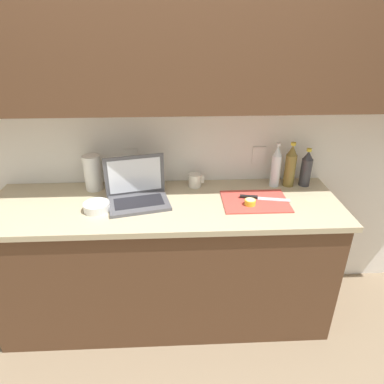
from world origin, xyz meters
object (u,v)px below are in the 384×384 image
laptop (137,192)px  measuring_cup (195,180)px  lemon_half_cut (250,202)px  bowl_white (97,207)px  paper_towel_roll (93,173)px  bottle_green_soda (276,167)px  bottle_oil_tall (290,166)px  cutting_board (255,201)px  bottle_water_clear (306,169)px  knife (256,197)px

laptop → measuring_cup: laptop is taller
lemon_half_cut → bowl_white: bowl_white is taller
bowl_white → paper_towel_roll: (-0.07, 0.29, 0.09)m
laptop → paper_towel_roll: (-0.30, 0.18, 0.05)m
paper_towel_roll → measuring_cup: bearing=0.9°
bottle_green_soda → lemon_half_cut: bearing=-128.6°
lemon_half_cut → measuring_cup: bearing=137.5°
laptop → lemon_half_cut: size_ratio=6.21×
bottle_oil_tall → cutting_board: bearing=-140.5°
bottle_oil_tall → bowl_white: (-1.23, -0.28, -0.12)m
bottle_water_clear → measuring_cup: bearing=178.7°
bottle_water_clear → measuring_cup: 0.74m
lemon_half_cut → bottle_green_soda: bottle_green_soda is taller
laptop → knife: (0.73, -0.02, -0.05)m
bowl_white → bottle_water_clear: bearing=12.0°
bowl_white → lemon_half_cut: bearing=0.7°
knife → measuring_cup: measuring_cup is taller
measuring_cup → paper_towel_roll: paper_towel_roll is taller
measuring_cup → paper_towel_roll: size_ratio=0.45×
laptop → knife: laptop is taller
laptop → bottle_oil_tall: bearing=-2.5°
measuring_cup → laptop: bearing=-151.9°
bottle_water_clear → lemon_half_cut: bearing=-147.2°
laptop → measuring_cup: bearing=15.4°
bottle_green_soda → measuring_cup: bottle_green_soda is taller
bottle_green_soda → measuring_cup: size_ratio=2.88×
paper_towel_roll → lemon_half_cut: bearing=-15.9°
laptop → lemon_half_cut: (0.68, -0.10, -0.04)m
bottle_water_clear → bottle_oil_tall: bearing=180.0°
bottle_oil_tall → bottle_water_clear: 0.11m
bottle_green_soda → bottle_oil_tall: bottle_oil_tall is taller
laptop → bottle_water_clear: laptop is taller
cutting_board → measuring_cup: measuring_cup is taller
bottle_green_soda → knife: bearing=-130.1°
laptop → paper_towel_roll: size_ratio=1.76×
bottle_green_soda → measuring_cup: bearing=178.2°
cutting_board → bowl_white: bearing=-176.4°
lemon_half_cut → cutting_board: bearing=49.1°
lemon_half_cut → bottle_water_clear: (0.42, 0.27, 0.09)m
bottle_water_clear → paper_towel_roll: bearing=179.7°
cutting_board → bottle_oil_tall: bottle_oil_tall is taller
lemon_half_cut → bowl_white: (-0.91, -0.01, -0.00)m
lemon_half_cut → measuring_cup: size_ratio=0.63×
bottle_water_clear → measuring_cup: bottle_water_clear is taller
measuring_cup → paper_towel_roll: 0.67m
laptop → cutting_board: size_ratio=1.02×
laptop → measuring_cup: 0.41m
measuring_cup → bowl_white: size_ratio=0.69×
bowl_white → laptop: bearing=24.9°
laptop → cutting_board: bearing=-16.3°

